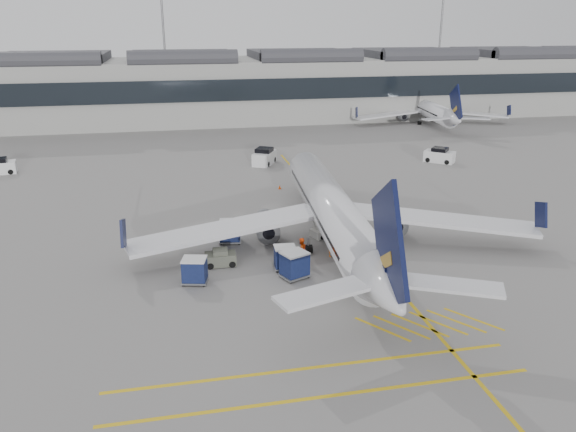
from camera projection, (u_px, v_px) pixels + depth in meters
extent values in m
plane|color=gray|center=(250.00, 289.00, 38.84)|extent=(220.00, 220.00, 0.00)
cube|color=#9E9E99|center=(195.00, 90.00, 103.63)|extent=(200.00, 20.00, 11.00)
cube|color=black|center=(198.00, 91.00, 93.87)|extent=(200.00, 0.50, 3.60)
cube|color=#38383D|center=(193.00, 55.00, 101.60)|extent=(200.00, 18.00, 1.40)
cylinder|color=slate|center=(165.00, 48.00, 113.33)|extent=(0.44, 0.44, 25.00)
cylinder|color=slate|center=(440.00, 45.00, 124.83)|extent=(0.44, 0.44, 25.00)
cube|color=gold|center=(346.00, 229.00, 50.00)|extent=(0.25, 60.00, 0.01)
cylinder|color=silver|center=(332.00, 209.00, 46.18)|extent=(5.56, 27.75, 3.45)
cone|color=silver|center=(303.00, 164.00, 60.81)|extent=(3.73, 3.93, 3.45)
cone|color=silver|center=(389.00, 293.00, 31.08)|extent=(3.78, 4.66, 3.45)
cube|color=silver|center=(226.00, 229.00, 44.11)|extent=(15.96, 6.89, 0.32)
cube|color=silver|center=(439.00, 219.00, 46.21)|extent=(15.70, 9.01, 0.32)
cylinder|color=slate|center=(267.00, 227.00, 46.45)|extent=(2.18, 3.45, 1.93)
cylinder|color=slate|center=(391.00, 221.00, 47.73)|extent=(2.18, 3.45, 1.93)
cube|color=#0B1033|center=(389.00, 246.00, 30.75)|extent=(0.81, 6.99, 7.69)
cylinder|color=black|center=(310.00, 201.00, 56.93)|extent=(0.30, 0.61, 0.59)
cylinder|color=black|center=(308.00, 249.00, 44.58)|extent=(0.70, 0.78, 0.73)
cylinder|color=black|center=(364.00, 246.00, 45.13)|extent=(0.70, 0.78, 0.73)
cylinder|color=silver|center=(428.00, 109.00, 101.87)|extent=(5.62, 23.70, 2.95)
cone|color=silver|center=(406.00, 99.00, 114.41)|extent=(3.29, 3.45, 2.95)
cone|color=silver|center=(456.00, 120.00, 88.93)|extent=(3.36, 4.08, 2.95)
cube|color=silver|center=(389.00, 114.00, 100.37)|extent=(13.62, 5.41, 0.27)
cube|color=silver|center=(469.00, 113.00, 101.63)|extent=(13.29, 8.11, 0.27)
cylinder|color=slate|center=(402.00, 116.00, 102.27)|extent=(1.96, 2.99, 1.65)
cylinder|color=slate|center=(450.00, 115.00, 103.04)|extent=(1.96, 2.99, 1.65)
cube|color=#0B1033|center=(456.00, 105.00, 88.66)|extent=(0.92, 5.95, 6.56)
cylinder|color=black|center=(412.00, 114.00, 111.08)|extent=(0.28, 0.52, 0.50)
cylinder|color=black|center=(420.00, 123.00, 100.57)|extent=(0.62, 0.69, 0.63)
cylinder|color=black|center=(441.00, 122.00, 100.90)|extent=(0.62, 0.69, 0.63)
cube|color=silver|center=(330.00, 231.00, 48.62)|extent=(3.71, 2.47, 0.64)
cube|color=black|center=(339.00, 221.00, 48.84)|extent=(3.24, 2.00, 1.34)
cube|color=silver|center=(321.00, 226.00, 47.91)|extent=(1.17, 1.39, 0.82)
cylinder|color=black|center=(322.00, 237.00, 47.51)|extent=(0.43, 0.29, 0.40)
cylinder|color=black|center=(314.00, 233.00, 48.54)|extent=(0.43, 0.29, 0.40)
cylinder|color=black|center=(346.00, 232.00, 48.78)|extent=(0.43, 0.29, 0.40)
cylinder|color=black|center=(337.00, 227.00, 49.80)|extent=(0.43, 0.29, 0.40)
cube|color=gray|center=(285.00, 266.00, 41.93)|extent=(1.75, 1.47, 0.12)
cube|color=#141F4E|center=(285.00, 257.00, 41.67)|extent=(1.60, 1.42, 1.43)
cube|color=silver|center=(285.00, 247.00, 41.43)|extent=(1.65, 1.47, 0.10)
cylinder|color=black|center=(277.00, 271.00, 41.35)|extent=(0.22, 0.11, 0.22)
cylinder|color=black|center=(275.00, 265.00, 42.36)|extent=(0.22, 0.11, 0.22)
cylinder|color=black|center=(295.00, 270.00, 41.54)|extent=(0.22, 0.11, 0.22)
cylinder|color=black|center=(293.00, 264.00, 42.55)|extent=(0.22, 0.11, 0.22)
cube|color=gray|center=(195.00, 280.00, 39.65)|extent=(2.05, 1.82, 0.12)
cube|color=#141F4E|center=(195.00, 270.00, 39.37)|extent=(1.89, 1.74, 1.50)
cube|color=silver|center=(194.00, 259.00, 39.11)|extent=(1.95, 1.80, 0.10)
cylinder|color=black|center=(183.00, 285.00, 39.15)|extent=(0.25, 0.15, 0.23)
cylinder|color=black|center=(187.00, 278.00, 40.23)|extent=(0.25, 0.15, 0.23)
cylinder|color=black|center=(204.00, 285.00, 39.11)|extent=(0.25, 0.15, 0.23)
cylinder|color=black|center=(207.00, 278.00, 40.19)|extent=(0.25, 0.15, 0.23)
cube|color=gray|center=(294.00, 275.00, 40.45)|extent=(2.33, 2.16, 0.13)
cube|color=#141F4E|center=(295.00, 264.00, 40.16)|extent=(2.15, 2.04, 1.59)
cube|color=silver|center=(295.00, 253.00, 39.89)|extent=(2.23, 2.11, 0.11)
cylinder|color=black|center=(291.00, 282.00, 39.59)|extent=(0.27, 0.20, 0.24)
cylinder|color=black|center=(281.00, 276.00, 40.52)|extent=(0.27, 0.20, 0.24)
cylinder|color=black|center=(308.00, 276.00, 40.43)|extent=(0.27, 0.20, 0.24)
cylinder|color=black|center=(298.00, 271.00, 41.36)|extent=(0.27, 0.20, 0.24)
cube|color=gray|center=(230.00, 240.00, 46.92)|extent=(2.02, 1.76, 0.13)
cube|color=#141F4E|center=(230.00, 231.00, 46.64)|extent=(1.86, 1.68, 1.55)
cube|color=silver|center=(230.00, 221.00, 46.38)|extent=(1.92, 1.74, 0.11)
cylinder|color=black|center=(221.00, 244.00, 46.36)|extent=(0.25, 0.14, 0.23)
cylinder|color=black|center=(222.00, 239.00, 47.47)|extent=(0.25, 0.14, 0.23)
cylinder|color=black|center=(239.00, 243.00, 46.43)|extent=(0.25, 0.14, 0.23)
cylinder|color=black|center=(239.00, 238.00, 47.53)|extent=(0.25, 0.14, 0.23)
imported|color=orange|center=(332.00, 246.00, 43.90)|extent=(0.76, 0.74, 1.76)
imported|color=#FF4C0D|center=(301.00, 250.00, 42.87)|extent=(1.18, 1.10, 1.94)
cube|color=#54574A|center=(221.00, 259.00, 42.42)|extent=(2.29, 1.39, 0.91)
cube|color=#54574A|center=(220.00, 252.00, 42.24)|extent=(1.10, 1.10, 0.46)
cylinder|color=black|center=(210.00, 266.00, 41.80)|extent=(0.51, 0.23, 0.51)
cylinder|color=black|center=(209.00, 260.00, 42.90)|extent=(0.51, 0.23, 0.51)
cylinder|color=black|center=(232.00, 264.00, 42.10)|extent=(0.51, 0.23, 0.51)
cylinder|color=black|center=(231.00, 258.00, 43.20)|extent=(0.51, 0.23, 0.51)
cone|color=#F24C0A|center=(280.00, 187.00, 61.85)|extent=(0.34, 0.34, 0.47)
cone|color=#F24C0A|center=(399.00, 257.00, 43.41)|extent=(0.38, 0.38, 0.52)
cylinder|color=black|center=(11.00, 172.00, 67.75)|extent=(0.65, 0.33, 0.62)
cylinder|color=black|center=(12.00, 169.00, 69.22)|extent=(0.65, 0.33, 0.62)
cube|color=silver|center=(264.00, 158.00, 72.52)|extent=(3.73, 4.61, 1.60)
cube|color=black|center=(264.00, 151.00, 72.20)|extent=(2.68, 2.73, 0.69)
cylinder|color=black|center=(268.00, 164.00, 71.19)|extent=(0.54, 0.73, 0.69)
cylinder|color=black|center=(254.00, 163.00, 71.66)|extent=(0.54, 0.73, 0.69)
cylinder|color=black|center=(274.00, 160.00, 73.68)|extent=(0.54, 0.73, 0.69)
cylinder|color=black|center=(261.00, 159.00, 74.16)|extent=(0.54, 0.73, 0.69)
cube|color=silver|center=(439.00, 157.00, 73.55)|extent=(4.06, 3.93, 1.47)
cube|color=black|center=(440.00, 150.00, 73.26)|extent=(2.59, 2.59, 0.63)
cylinder|color=black|center=(428.00, 160.00, 73.60)|extent=(0.62, 0.59, 0.63)
cylinder|color=black|center=(432.00, 157.00, 74.97)|extent=(0.62, 0.59, 0.63)
cylinder|color=black|center=(447.00, 162.00, 72.40)|extent=(0.62, 0.59, 0.63)
cylinder|color=black|center=(450.00, 160.00, 73.77)|extent=(0.62, 0.59, 0.63)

